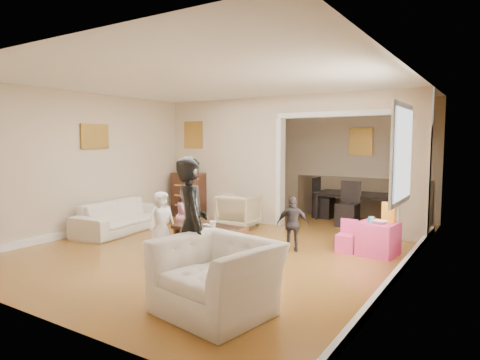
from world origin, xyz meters
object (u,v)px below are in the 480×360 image
Objects in this scene: dresser at (189,195)px; child_kneel_a at (161,219)px; child_kneel_b at (187,215)px; dining_table at (357,207)px; armchair_back at (239,211)px; child_toddler at (293,224)px; coffee_cup at (213,224)px; cyan_cup at (371,220)px; adult_person at (192,225)px; sofa at (122,216)px; armchair_front at (217,277)px; play_table at (378,239)px; coffee_table at (210,239)px; table_lamp at (188,165)px.

child_kneel_a is at bearing -59.81° from dresser.
dining_table is at bearing -37.95° from child_kneel_b.
armchair_back is 0.85× the size of child_toddler.
child_toddler reaches higher than coffee_cup.
child_kneel_b is 1.81m from child_toddler.
cyan_cup reaches higher than coffee_cup.
adult_person reaches higher than child_toddler.
dresser is at bearing 135.77° from coffee_cup.
sofa is 4.25m from armchair_front.
child_toddler reaches higher than play_table.
armchair_front is at bearing 115.90° from armchair_back.
armchair_back is 9.08× the size of cyan_cup.
dining_table is (3.38, 1.52, -0.20)m from dresser.
child_kneel_a is at bearing 154.35° from armchair_front.
child_kneel_a is 0.96× the size of child_kneel_b.
armchair_front is 1.11× the size of dresser.
coffee_table is at bearing -59.50° from child_kneel_a.
child_kneel_a is (-0.95, -0.10, -0.00)m from coffee_cup.
dresser is 0.65× the size of adult_person.
armchair_front is 2.15× the size of play_table.
table_lamp is at bearing -7.75° from adult_person.
armchair_back reaches higher than coffee_cup.
play_table is at bearing 84.86° from armchair_front.
dining_table is at bearing 110.85° from cyan_cup.
child_kneel_a is (-0.85, -0.15, 0.25)m from coffee_table.
coffee_table is at bearing 153.43° from coffee_cup.
dining_table reaches higher than cyan_cup.
armchair_back is 1.87m from table_lamp.
sofa is 4.61m from play_table.
dining_table is 3.91m from child_kneel_b.
cyan_cup is (2.74, -0.61, 0.21)m from armchair_back.
child_kneel_a reaches higher than coffee_table.
armchair_back is at bearing -56.05° from sofa.
table_lamp is 3.28m from coffee_table.
coffee_table is 0.71× the size of adult_person.
coffee_cup is (2.32, -2.26, -0.72)m from table_lamp.
dresser is at bearing 142.45° from armchair_front.
child_kneel_a is at bearing -59.81° from table_lamp.
coffee_cup is at bearing -102.17° from dining_table.
sofa is at bearing -92.05° from table_lamp.
table_lamp reaches higher than child_kneel_b.
adult_person is 1.69× the size of child_kneel_a.
coffee_table is at bearing -44.85° from table_lamp.
child_toddler is at bearing -88.62° from dining_table.
sofa is 5.49× the size of table_lamp.
table_lamp is 3.32m from coffee_cup.
table_lamp is (0.07, 1.89, 0.89)m from sofa.
dresser reaches higher than coffee_cup.
coffee_cup is 1.33× the size of cyan_cup.
dining_table is 1.99× the size of child_toddler.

